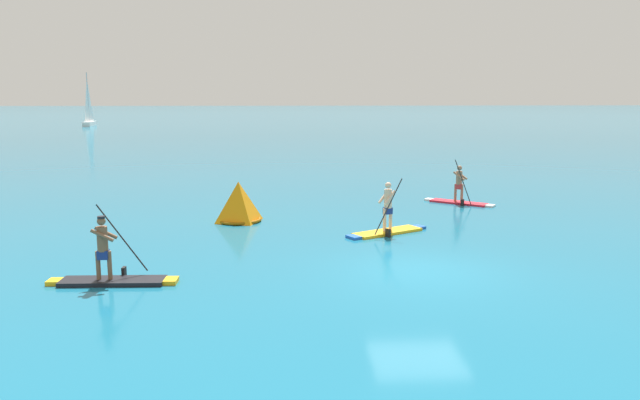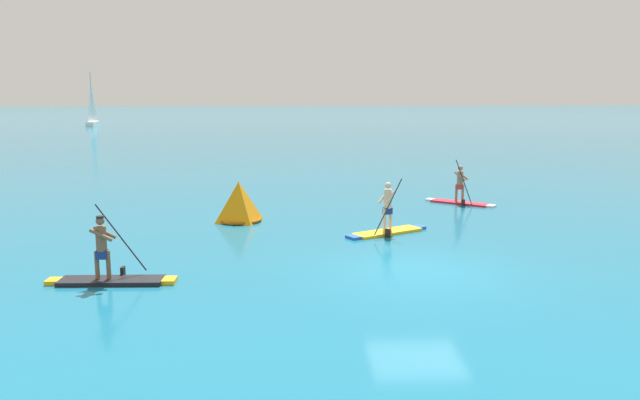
{
  "view_description": "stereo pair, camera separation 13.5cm",
  "coord_description": "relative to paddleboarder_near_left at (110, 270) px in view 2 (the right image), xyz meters",
  "views": [
    {
      "loc": [
        -3.44,
        -15.76,
        4.66
      ],
      "look_at": [
        -2.34,
        5.64,
        0.97
      ],
      "focal_mm": 34.97,
      "sensor_mm": 36.0,
      "label": 1
    },
    {
      "loc": [
        -3.31,
        -15.77,
        4.66
      ],
      "look_at": [
        -2.34,
        5.64,
        0.97
      ],
      "focal_mm": 34.97,
      "sensor_mm": 36.0,
      "label": 2
    }
  ],
  "objects": [
    {
      "name": "paddleboarder_far_right",
      "position": [
        11.68,
        10.71,
        0.05
      ],
      "size": [
        2.68,
        2.18,
        1.98
      ],
      "rotation": [
        0.0,
        0.0,
        -0.65
      ],
      "color": "red",
      "rests_on": "ground"
    },
    {
      "name": "sailboat_left_horizon",
      "position": [
        -24.0,
        76.2,
        0.91
      ],
      "size": [
        1.38,
        4.45,
        7.56
      ],
      "rotation": [
        0.0,
        0.0,
        4.79
      ],
      "color": "white",
      "rests_on": "ground"
    },
    {
      "name": "paddleboarder_near_left",
      "position": [
        0.0,
        0.0,
        0.0
      ],
      "size": [
        3.19,
        0.92,
        1.95
      ],
      "rotation": [
        0.0,
        0.0,
        -0.02
      ],
      "color": "black",
      "rests_on": "ground"
    },
    {
      "name": "race_marker_buoy",
      "position": [
        2.59,
        7.45,
        0.33
      ],
      "size": [
        1.88,
        1.88,
        1.47
      ],
      "color": "orange",
      "rests_on": "ground"
    },
    {
      "name": "paddleboarder_mid_center",
      "position": [
        7.72,
        5.18,
        0.03
      ],
      "size": [
        2.94,
        1.99,
        1.95
      ],
      "rotation": [
        0.0,
        0.0,
        3.67
      ],
      "color": "yellow",
      "rests_on": "ground"
    },
    {
      "name": "ground",
      "position": [
        7.85,
        0.65,
        -0.34
      ],
      "size": [
        440.0,
        440.0,
        0.0
      ],
      "primitive_type": "plane",
      "color": "#196B8C"
    }
  ]
}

